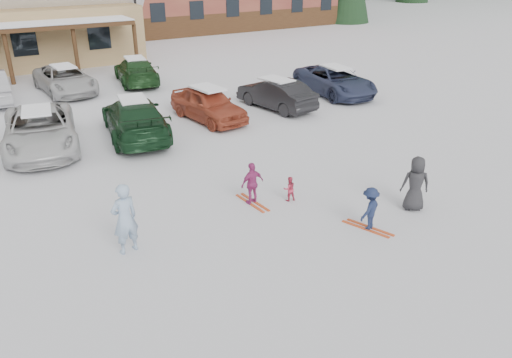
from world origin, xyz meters
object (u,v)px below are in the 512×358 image
child_navy (370,209)px  parked_car_6 (335,81)px  child_magenta (252,183)px  parked_car_10 (65,79)px  parked_car_4 (208,104)px  parked_car_3 (135,118)px  parked_car_2 (40,130)px  adult_skier (125,219)px  parked_car_5 (276,94)px  bystander_dark (415,184)px  lamp_post (136,8)px  parked_car_11 (136,71)px  toddler_red (289,189)px

child_navy → parked_car_6: size_ratio=0.24×
child_magenta → parked_car_10: size_ratio=0.26×
parked_car_4 → parked_car_10: 9.16m
parked_car_3 → parked_car_10: (-0.87, 8.54, -0.08)m
child_magenta → parked_car_4: 8.22m
parked_car_3 → parked_car_2: bearing=1.5°
adult_skier → parked_car_5: (9.92, 8.46, -0.23)m
parked_car_2 → parked_car_6: size_ratio=1.07×
bystander_dark → parked_car_3: 11.18m
lamp_post → parked_car_11: lamp_post is taller
adult_skier → parked_car_5: adult_skier is taller
adult_skier → parked_car_10: bearing=-108.2°
toddler_red → bystander_dark: (2.73, -2.30, 0.42)m
parked_car_10 → child_navy: bearing=-82.8°
child_magenta → bystander_dark: bystander_dark is taller
parked_car_5 → bystander_dark: bearing=68.7°
toddler_red → parked_car_4: size_ratio=0.18×
toddler_red → parked_car_2: size_ratio=0.14×
parked_car_10 → adult_skier: bearing=-101.3°
parked_car_3 → lamp_post: bearing=-100.1°
adult_skier → parked_car_5: 13.04m
toddler_red → lamp_post: bearing=-85.3°
toddler_red → parked_car_6: 12.55m
parked_car_5 → parked_car_6: 4.05m
parked_car_2 → parked_car_6: bearing=11.1°
toddler_red → bystander_dark: bystander_dark is taller
bystander_dark → parked_car_10: bystander_dark is taller
parked_car_4 → parked_car_11: bearing=86.0°
parked_car_2 → parked_car_11: parked_car_2 is taller
parked_car_11 → parked_car_5: bearing=125.3°
adult_skier → toddler_red: bearing=171.7°
bystander_dark → parked_car_3: bearing=-30.6°
lamp_post → child_navy: (-2.75, -26.10, -2.68)m
parked_car_2 → parked_car_4: parked_car_2 is taller
parked_car_11 → adult_skier: bearing=79.6°
lamp_post → child_magenta: lamp_post is taller
adult_skier → child_magenta: size_ratio=1.43×
parked_car_4 → bystander_dark: bearing=-90.2°
parked_car_4 → parked_car_6: size_ratio=0.83×
child_navy → parked_car_6: (8.06, 11.30, 0.11)m
parked_car_10 → parked_car_11: 3.83m
parked_car_4 → parked_car_5: size_ratio=1.01×
parked_car_4 → parked_car_11: parked_car_4 is taller
parked_car_11 → toddler_red: bearing=96.0°
child_navy → parked_car_2: bearing=-78.8°
lamp_post → child_magenta: size_ratio=4.47×
lamp_post → child_navy: size_ratio=4.78×
bystander_dark → parked_car_5: bearing=-67.7°
toddler_red → parked_car_6: (8.92, 8.82, 0.33)m
lamp_post → child_navy: bearing=-96.0°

